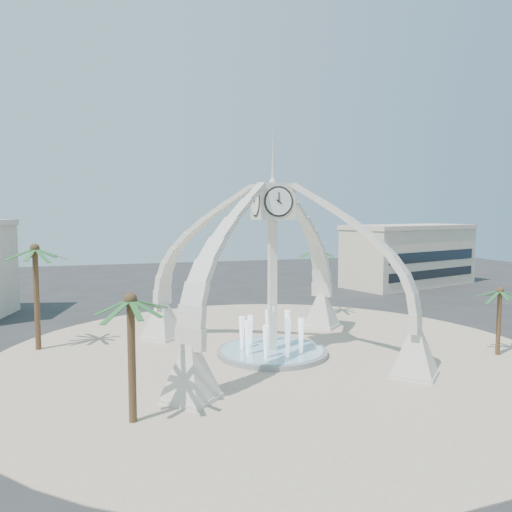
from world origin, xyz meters
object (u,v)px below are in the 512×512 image
object	(u,v)px
palm_north	(317,251)
palm_west	(35,250)
fountain	(272,351)
clock_tower	(272,266)
palm_east	(500,292)
palm_south	(130,301)

from	to	relation	value
palm_north	palm_west	bearing A→B (deg)	-167.80
palm_west	palm_north	world-z (taller)	palm_west
fountain	palm_west	world-z (taller)	palm_west
clock_tower	palm_north	xyz separation A→B (m)	(8.61, 11.75, 0.07)
fountain	palm_north	xyz separation A→B (m)	(8.61, 11.75, 6.28)
palm_east	palm_north	size ratio (longest dim) A/B	0.72
fountain	palm_west	bearing A→B (deg)	158.85
clock_tower	palm_east	xyz separation A→B (m)	(15.59, -4.74, -1.82)
fountain	palm_north	world-z (taller)	palm_north
palm_east	palm_west	world-z (taller)	palm_west
clock_tower	fountain	distance (m)	6.20
clock_tower	palm_south	size ratio (longest dim) A/B	2.60
palm_east	palm_north	xyz separation A→B (m)	(-6.97, 16.49, 1.90)
palm_south	clock_tower	bearing A→B (deg)	41.57
palm_west	fountain	bearing A→B (deg)	-21.15
fountain	clock_tower	bearing A→B (deg)	-90.00
fountain	palm_east	bearing A→B (deg)	-16.93
clock_tower	fountain	size ratio (longest dim) A/B	2.24
palm_east	palm_north	world-z (taller)	palm_north
palm_west	palm_south	size ratio (longest dim) A/B	1.23
palm_east	palm_north	bearing A→B (deg)	112.92
fountain	palm_east	xyz separation A→B (m)	(15.59, -4.74, 4.38)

